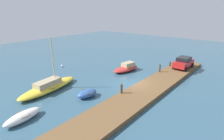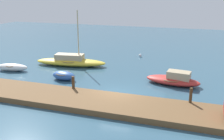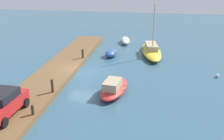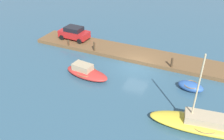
% 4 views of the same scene
% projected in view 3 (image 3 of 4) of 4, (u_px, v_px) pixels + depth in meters
% --- Properties ---
extents(ground_plane, '(84.00, 84.00, 0.00)m').
position_uv_depth(ground_plane, '(81.00, 73.00, 26.54)').
color(ground_plane, '#33566B').
extents(dock_platform, '(27.69, 3.59, 0.42)m').
position_uv_depth(dock_platform, '(59.00, 70.00, 26.82)').
color(dock_platform, brown).
rests_on(dock_platform, ground_plane).
extents(rowboat_white, '(3.53, 1.66, 0.75)m').
position_uv_depth(rowboat_white, '(125.00, 40.00, 37.41)').
color(rowboat_white, white).
rests_on(rowboat_white, ground_plane).
extents(motorboat_red, '(4.94, 2.47, 1.25)m').
position_uv_depth(motorboat_red, '(114.00, 88.00, 22.07)').
color(motorboat_red, '#B72D28').
rests_on(motorboat_red, ground_plane).
extents(dinghy_blue, '(2.46, 1.59, 0.81)m').
position_uv_depth(dinghy_blue, '(111.00, 53.00, 31.52)').
color(dinghy_blue, '#2D569E').
rests_on(dinghy_blue, ground_plane).
extents(sailboat_yellow, '(8.12, 3.23, 6.06)m').
position_uv_depth(sailboat_yellow, '(151.00, 50.00, 32.28)').
color(sailboat_yellow, gold).
rests_on(sailboat_yellow, ground_plane).
extents(mooring_post_west, '(0.23, 0.23, 1.00)m').
position_uv_depth(mooring_post_west, '(83.00, 54.00, 29.57)').
color(mooring_post_west, '#47331E').
rests_on(mooring_post_west, dock_platform).
extents(mooring_post_mid_west, '(0.21, 0.21, 1.09)m').
position_uv_depth(mooring_post_mid_west, '(52.00, 86.00, 21.17)').
color(mooring_post_mid_west, '#47331E').
rests_on(mooring_post_mid_west, dock_platform).
extents(mooring_post_mid_east, '(0.20, 0.20, 0.71)m').
position_uv_depth(mooring_post_mid_east, '(33.00, 110.00, 17.92)').
color(mooring_post_mid_east, '#47331E').
rests_on(mooring_post_mid_east, dock_platform).
extents(parked_car, '(3.93, 2.15, 1.68)m').
position_uv_depth(parked_car, '(2.00, 103.00, 17.70)').
color(parked_car, '#B21E1E').
rests_on(parked_car, dock_platform).
extents(marker_buoy, '(0.36, 0.36, 0.36)m').
position_uv_depth(marker_buoy, '(217.00, 76.00, 25.38)').
color(marker_buoy, silver).
rests_on(marker_buoy, ground_plane).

